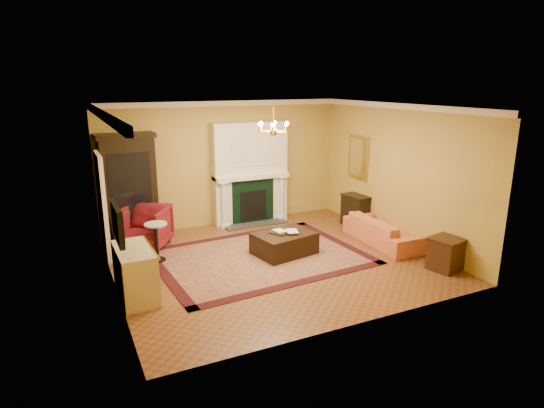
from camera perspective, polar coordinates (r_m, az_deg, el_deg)
floor at (r=9.12m, az=0.18°, el=-7.10°), size 6.00×5.50×0.02m
ceiling at (r=8.45m, az=0.20°, el=12.20°), size 6.00×5.50×0.02m
wall_back at (r=11.17m, az=-5.96°, el=5.05°), size 6.00×0.02×3.00m
wall_front at (r=6.38m, az=10.99°, el=-2.91°), size 6.00×0.02×3.00m
wall_left at (r=7.88m, az=-19.95°, el=-0.07°), size 0.02×5.50×3.00m
wall_right at (r=10.30m, az=15.50°, el=3.72°), size 0.02×5.50×3.00m
fireplace at (r=11.26m, az=-2.72°, el=3.62°), size 1.90×0.70×2.50m
crown_molding at (r=9.33m, az=-2.40°, el=12.04°), size 6.00×5.50×0.12m
doorway at (r=9.64m, az=-20.45°, el=-0.23°), size 0.08×1.05×2.10m
tv_panel at (r=7.35m, az=-18.85°, el=-2.25°), size 0.09×0.95×0.58m
gilt_mirror at (r=11.32m, az=10.78°, el=5.77°), size 0.06×0.76×1.05m
chandelier at (r=8.48m, az=0.20°, el=9.49°), size 0.63×0.55×0.53m
oriental_rug at (r=9.26m, az=-1.56°, el=-6.64°), size 4.23×3.29×0.02m
china_cabinet at (r=10.45m, az=-17.51°, el=1.68°), size 1.17×0.59×2.28m
wingback_armchair at (r=10.01m, az=-15.72°, el=-2.60°), size 1.29×1.27×0.98m
pedestal_table at (r=9.19m, az=-14.28°, el=-4.33°), size 0.44×0.44×0.78m
commode at (r=7.80m, az=-16.79°, el=-8.31°), size 0.57×1.16×0.85m
coral_sofa at (r=10.18m, az=13.70°, el=-2.77°), size 0.65×2.00×0.78m
end_table at (r=9.17m, az=20.96°, el=-5.97°), size 0.61×0.61×0.60m
console_table at (r=11.30m, az=10.41°, el=-0.88°), size 0.45×0.70×0.74m
leather_ottoman at (r=9.35m, az=1.54°, el=-4.94°), size 1.31×1.06×0.44m
ottoman_tray at (r=9.32m, az=1.18°, el=-3.48°), size 0.54×0.51×0.03m
book_a at (r=9.18m, az=0.48°, el=-2.80°), size 0.20×0.06×0.27m
book_b at (r=9.20m, az=1.87°, el=-2.64°), size 0.22×0.09×0.30m
topiary_left at (r=10.96m, az=-5.55°, el=4.67°), size 0.16×0.16×0.42m
topiary_right at (r=11.47m, az=0.71°, el=5.34°), size 0.18×0.18×0.47m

